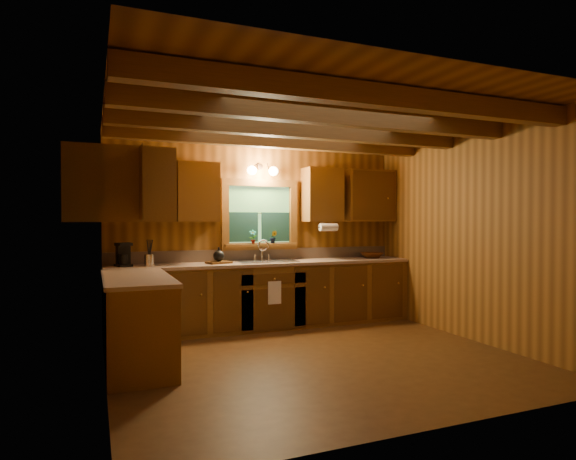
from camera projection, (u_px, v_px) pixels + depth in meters
The scene contains 20 objects.
room at pixel (316, 236), 5.09m from camera, with size 4.20×4.20×4.20m.
ceiling_beams at pixel (316, 124), 5.07m from camera, with size 4.20×2.54×0.18m.
base_cabinets at pixel (238, 302), 6.11m from camera, with size 4.20×2.22×0.86m.
countertop at pixel (239, 266), 6.11m from camera, with size 4.20×2.24×0.04m.
backsplash at pixel (259, 255), 6.84m from camera, with size 4.20×0.02×0.16m, color gray.
dishwasher_panel at pixel (166, 316), 5.18m from camera, with size 0.02×0.60×0.80m, color white.
upper_cabinets at pixel (229, 192), 6.19m from camera, with size 4.19×1.77×0.78m.
window at pixel (260, 216), 6.82m from camera, with size 1.12×0.08×1.00m.
window_sill at pixel (261, 245), 6.78m from camera, with size 1.06×0.14×0.04m, color brown.
wall_sconce at pixel (263, 170), 6.69m from camera, with size 0.45×0.21×0.17m.
paper_towel_roll at pixel (328, 227), 6.85m from camera, with size 0.11×0.11×0.27m, color white.
dish_towel at pixel (275, 293), 6.28m from camera, with size 0.18×0.01×0.30m, color white.
sink at pixel (266, 265), 6.58m from camera, with size 0.82×0.48×0.43m.
coffee_maker at pixel (123, 255), 5.93m from camera, with size 0.16×0.21×0.29m.
utensil_crock at pixel (149, 259), 5.96m from camera, with size 0.12×0.12×0.33m.
cutting_board at pixel (219, 262), 6.31m from camera, with size 0.30×0.22×0.03m, color #4F2F11.
teakettle at pixel (219, 256), 6.31m from camera, with size 0.15×0.15×0.19m.
wicker_basket at pixel (372, 255), 7.24m from camera, with size 0.34×0.34×0.08m, color #48230C.
potted_plant_left at pixel (253, 237), 6.69m from camera, with size 0.10×0.07×0.20m, color #4F2F11.
potted_plant_right at pixel (273, 237), 6.83m from camera, with size 0.10×0.08×0.18m, color #4F2F11.
Camera 1 is at (-2.19, -4.60, 1.46)m, focal length 29.93 mm.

